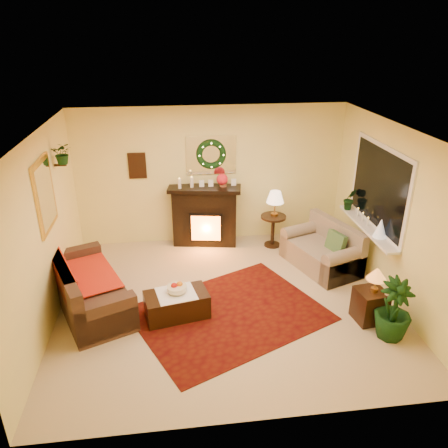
{
  "coord_description": "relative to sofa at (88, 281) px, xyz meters",
  "views": [
    {
      "loc": [
        -0.76,
        -5.57,
        3.84
      ],
      "look_at": [
        0.0,
        0.35,
        1.15
      ],
      "focal_mm": 35.0,
      "sensor_mm": 36.0,
      "label": 1
    }
  ],
  "objects": [
    {
      "name": "coffee_table",
      "position": [
        1.27,
        -0.41,
        -0.22
      ],
      "size": [
        0.97,
        0.66,
        0.38
      ],
      "primitive_type": "cube",
      "rotation": [
        0.0,
        0.0,
        0.2
      ],
      "color": "#432511",
      "rests_on": "floor"
    },
    {
      "name": "sofa",
      "position": [
        0.0,
        0.0,
        0.0
      ],
      "size": [
        1.52,
        2.08,
        0.82
      ],
      "primitive_type": "cube",
      "rotation": [
        0.0,
        0.0,
        0.4
      ],
      "color": "brown",
      "rests_on": "floor"
    },
    {
      "name": "mantel_candle_a",
      "position": [
        1.43,
        1.83,
        0.83
      ],
      "size": [
        0.06,
        0.06,
        0.19
      ],
      "primitive_type": "cylinder",
      "color": "white",
      "rests_on": "fireplace"
    },
    {
      "name": "floor_palm",
      "position": [
        4.12,
        -1.24,
        0.02
      ],
      "size": [
        1.75,
        1.75,
        2.59
      ],
      "primitive_type": "imported",
      "rotation": [
        0.0,
        0.0,
        0.24
      ],
      "color": "#123918",
      "rests_on": "floor"
    },
    {
      "name": "wall_back",
      "position": [
        2.04,
        2.1,
        0.87
      ],
      "size": [
        5.0,
        5.0,
        0.0
      ],
      "primitive_type": "plane",
      "color": "#EFD88C",
      "rests_on": "ground"
    },
    {
      "name": "wall_left",
      "position": [
        -0.46,
        -0.15,
        0.87
      ],
      "size": [
        4.5,
        4.5,
        0.0
      ],
      "primitive_type": "plane",
      "color": "#EFD88C",
      "rests_on": "ground"
    },
    {
      "name": "mini_tree",
      "position": [
        4.43,
        -0.01,
        0.61
      ],
      "size": [
        0.2,
        0.2,
        0.3
      ],
      "primitive_type": "cone",
      "color": "white",
      "rests_on": "window_sill"
    },
    {
      "name": "wreath",
      "position": [
        2.04,
        2.04,
        1.29
      ],
      "size": [
        0.55,
        0.11,
        0.55
      ],
      "primitive_type": "torus",
      "rotation": [
        1.57,
        0.0,
        0.0
      ],
      "color": "#194719",
      "rests_on": "wall_back"
    },
    {
      "name": "hanging_plant",
      "position": [
        -0.3,
        0.9,
        1.54
      ],
      "size": [
        0.33,
        0.28,
        0.36
      ],
      "primitive_type": "imported",
      "color": "#194719",
      "rests_on": "wall_left"
    },
    {
      "name": "fireplace",
      "position": [
        1.89,
        1.89,
        0.12
      ],
      "size": [
        1.24,
        0.57,
        1.09
      ],
      "primitive_type": "cube",
      "rotation": [
        0.0,
        0.0,
        -0.17
      ],
      "color": "black",
      "rests_on": "floor"
    },
    {
      "name": "wall_right",
      "position": [
        4.54,
        -0.15,
        0.87
      ],
      "size": [
        4.5,
        4.5,
        0.0
      ],
      "primitive_type": "plane",
      "color": "#EFD88C",
      "rests_on": "ground"
    },
    {
      "name": "ceiling",
      "position": [
        2.04,
        -0.15,
        2.17
      ],
      "size": [
        5.0,
        5.0,
        0.0
      ],
      "primitive_type": "plane",
      "color": "white",
      "rests_on": "ground"
    },
    {
      "name": "poinsettia",
      "position": [
        2.22,
        1.85,
        0.87
      ],
      "size": [
        0.21,
        0.21,
        0.21
      ],
      "primitive_type": "sphere",
      "color": "red",
      "rests_on": "fireplace"
    },
    {
      "name": "side_table_round",
      "position": [
        3.16,
        1.62,
        -0.1
      ],
      "size": [
        0.58,
        0.58,
        0.62
      ],
      "primitive_type": "cylinder",
      "rotation": [
        0.0,
        0.0,
        -0.25
      ],
      "color": "black",
      "rests_on": "floor"
    },
    {
      "name": "end_table_square",
      "position": [
        3.99,
        -0.85,
        -0.16
      ],
      "size": [
        0.44,
        0.44,
        0.48
      ],
      "primitive_type": "cube",
      "rotation": [
        0.0,
        0.0,
        0.13
      ],
      "color": "#3B1B0F",
      "rests_on": "floor"
    },
    {
      "name": "window_sill",
      "position": [
        4.42,
        0.4,
        0.44
      ],
      "size": [
        0.22,
        1.86,
        0.04
      ],
      "primitive_type": "cube",
      "color": "white",
      "rests_on": "wall_right"
    },
    {
      "name": "loveseat",
      "position": [
        3.8,
        0.72,
        -0.01
      ],
      "size": [
        1.22,
        1.55,
        0.79
      ],
      "primitive_type": "cube",
      "rotation": [
        0.0,
        0.0,
        0.36
      ],
      "color": "gray",
      "rests_on": "floor"
    },
    {
      "name": "mantel_candle_b",
      "position": [
        1.66,
        1.88,
        0.83
      ],
      "size": [
        0.06,
        0.06,
        0.19
      ],
      "primitive_type": "cylinder",
      "color": "white",
      "rests_on": "fireplace"
    },
    {
      "name": "fruit_bowl",
      "position": [
        1.29,
        -0.38,
        0.02
      ],
      "size": [
        0.28,
        0.28,
        0.06
      ],
      "primitive_type": "cylinder",
      "color": "beige",
      "rests_on": "coffee_table"
    },
    {
      "name": "lamp_tiffany",
      "position": [
        4.01,
        -0.87,
        0.32
      ],
      "size": [
        0.28,
        0.28,
        0.4
      ],
      "primitive_type": "cone",
      "color": "gold",
      "rests_on": "end_table_square"
    },
    {
      "name": "mantel_mirror",
      "position": [
        2.04,
        2.08,
        1.27
      ],
      "size": [
        0.92,
        0.02,
        0.72
      ],
      "primitive_type": "cube",
      "color": "white",
      "rests_on": "wall_back"
    },
    {
      "name": "floor",
      "position": [
        2.04,
        -0.15,
        -0.43
      ],
      "size": [
        5.0,
        5.0,
        0.0
      ],
      "primitive_type": "plane",
      "color": "beige",
      "rests_on": "ground"
    },
    {
      "name": "wall_art",
      "position": [
        0.69,
        2.08,
        1.12
      ],
      "size": [
        0.32,
        0.03,
        0.48
      ],
      "primitive_type": "cube",
      "color": "#381E11",
      "rests_on": "wall_back"
    },
    {
      "name": "window_glass",
      "position": [
        4.51,
        0.4,
        1.12
      ],
      "size": [
        0.02,
        1.7,
        1.22
      ],
      "primitive_type": "cube",
      "color": "black",
      "rests_on": "wall_right"
    },
    {
      "name": "lamp_cream",
      "position": [
        3.18,
        1.63,
        0.45
      ],
      "size": [
        0.32,
        0.32,
        0.5
      ],
      "primitive_type": "cone",
      "color": "beige",
      "rests_on": "side_table_round"
    },
    {
      "name": "gold_mirror",
      "position": [
        -0.44,
        0.15,
        1.32
      ],
      "size": [
        0.03,
        0.84,
        1.0
      ],
      "primitive_type": "cube",
      "color": "gold",
      "rests_on": "wall_left"
    },
    {
      "name": "sill_plant",
      "position": [
        4.4,
        1.13,
        0.66
      ],
      "size": [
        0.28,
        0.23,
        0.51
      ],
      "primitive_type": "imported",
      "color": "#1B4E22",
      "rests_on": "window_sill"
    },
    {
      "name": "area_rug",
      "position": [
        2.04,
        -0.47,
        -0.42
      ],
      "size": [
        3.17,
        2.85,
        0.01
      ],
      "primitive_type": "cube",
      "rotation": [
        0.0,
        0.0,
        0.43
      ],
      "color": "#5B1410",
      "rests_on": "floor"
    },
    {
      "name": "window_frame",
      "position": [
        4.53,
        0.4,
        1.12
      ],
      "size": [
        0.03,
        1.86,
        1.36
      ],
      "primitive_type": "cube",
      "color": "white",
      "rests_on": "wall_right"
    },
    {
      "name": "red_throw",
      "position": [
        -0.02,
        0.16,
        0.03
      ],
      "size": [
        0.73,
        1.18,
        0.02
      ],
      "primitive_type": "cube",
      "color": "#B70B1F",
      "rests_on": "sofa"
    },
    {
      "name": "wall_front",
      "position": [
        2.04,
        -2.4,
        0.87
      ],
      "size": [
        5.0,
        5.0,
        0.0
      ],
      "primitive_type": "plane",
      "color": "#EFD88C",
      "rests_on": "ground"
    }
  ]
}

